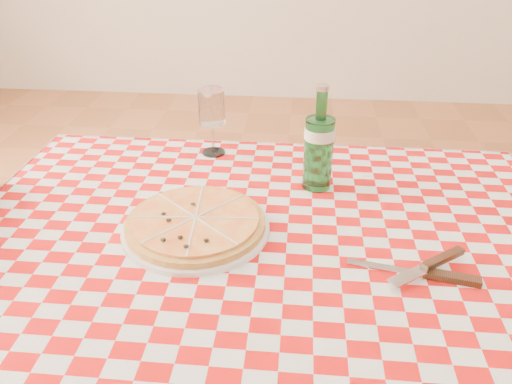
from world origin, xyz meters
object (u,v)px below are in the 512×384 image
Objects in this scene: pizza_plate at (196,222)px; wine_glass at (212,122)px; water_bottle at (319,138)px; dining_table at (262,268)px.

wine_glass is at bearing 93.91° from pizza_plate.
water_bottle is 0.33m from wine_glass.
dining_table is at bearing 3.72° from pizza_plate.
water_bottle is 1.41× the size of wine_glass.
dining_table is 4.71× the size of water_bottle.
wine_glass is (-0.17, 0.37, 0.19)m from dining_table.
water_bottle reaches higher than pizza_plate.
wine_glass is at bearing 114.39° from dining_table.
pizza_plate is 0.35m from water_bottle.
pizza_plate is (-0.14, -0.01, 0.12)m from dining_table.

